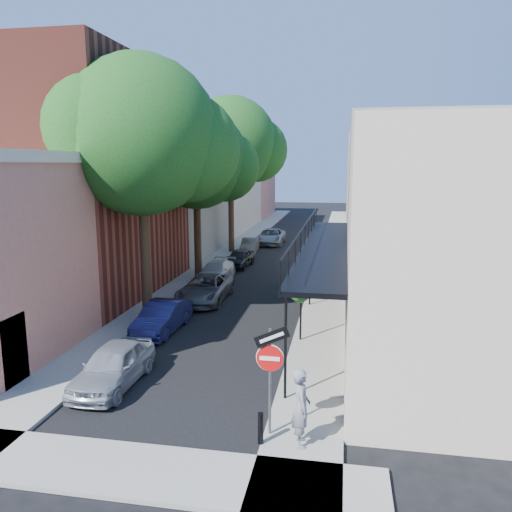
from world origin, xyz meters
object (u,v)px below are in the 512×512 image
at_px(oak_mid, 203,160).
at_px(parked_car_b, 162,317).
at_px(parked_car_g, 271,237).
at_px(parked_car_d, 216,271).
at_px(bollard, 261,428).
at_px(parked_car_c, 205,289).
at_px(pedestrian, 301,407).
at_px(sign_post, 270,362).
at_px(parked_car_a, 113,366).
at_px(oak_near, 152,140).
at_px(oak_far, 237,145).
at_px(parked_car_e, 239,258).
at_px(parked_car_f, 250,245).

distance_m(oak_mid, parked_car_b, 11.93).
bearing_deg(parked_car_g, parked_car_d, -95.04).
height_order(bollard, parked_car_d, parked_car_d).
distance_m(parked_car_c, pedestrian, 13.81).
xyz_separation_m(sign_post, oak_mid, (-6.58, 17.26, 5.02)).
bearing_deg(parked_car_a, parked_car_c, 89.47).
relative_size(sign_post, pedestrian, 1.54).
xyz_separation_m(parked_car_c, parked_car_g, (0.58, 18.63, 0.01)).
bearing_deg(oak_near, parked_car_d, 84.11).
relative_size(parked_car_b, parked_car_d, 0.97).
bearing_deg(parked_car_c, oak_far, 95.52).
height_order(bollard, parked_car_e, parked_car_e).
distance_m(parked_car_e, pedestrian, 21.90).
bearing_deg(bollard, parked_car_d, 108.04).
bearing_deg(oak_mid, parked_car_c, -74.33).
distance_m(sign_post, oak_near, 12.77).
height_order(parked_car_c, parked_car_g, parked_car_g).
height_order(bollard, oak_mid, oak_mid).
bearing_deg(parked_car_e, parked_car_g, 92.02).
bearing_deg(oak_far, parked_car_g, 66.40).
bearing_deg(sign_post, oak_near, 125.09).
bearing_deg(pedestrian, parked_car_b, 26.61).
relative_size(oak_mid, parked_car_c, 2.19).
bearing_deg(oak_near, oak_mid, 90.37).
height_order(oak_mid, parked_car_g, oak_mid).
bearing_deg(oak_near, parked_car_c, 64.05).
height_order(parked_car_f, pedestrian, pedestrian).
distance_m(parked_car_e, parked_car_f, 5.66).
relative_size(parked_car_b, pedestrian, 1.96).
height_order(parked_car_a, parked_car_e, parked_car_a).
xyz_separation_m(parked_car_f, parked_car_g, (1.01, 4.38, 0.10)).
relative_size(parked_car_d, parked_car_g, 0.82).
bearing_deg(bollard, pedestrian, 8.61).
xyz_separation_m(oak_far, parked_car_c, (1.37, -14.16, -7.61)).
distance_m(sign_post, oak_mid, 19.14).
distance_m(oak_near, parked_car_g, 22.75).
height_order(bollard, oak_near, oak_near).
distance_m(oak_far, parked_car_f, 7.75).
relative_size(parked_car_e, pedestrian, 1.81).
bearing_deg(parked_car_a, oak_near, 100.21).
relative_size(sign_post, oak_mid, 0.29).
bearing_deg(parked_car_b, parked_car_d, 93.34).
xyz_separation_m(parked_car_c, pedestrian, (5.94, -12.46, 0.44)).
distance_m(parked_car_a, parked_car_d, 14.56).
xyz_separation_m(parked_car_b, parked_car_d, (-0.17, 9.46, -0.06)).
bearing_deg(parked_car_d, bollard, -68.80).
xyz_separation_m(bollard, oak_mid, (-6.42, 17.73, 6.54)).
height_order(parked_car_c, parked_car_d, parked_car_c).
bearing_deg(bollard, parked_car_a, 152.72).
bearing_deg(parked_car_d, sign_post, -67.84).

